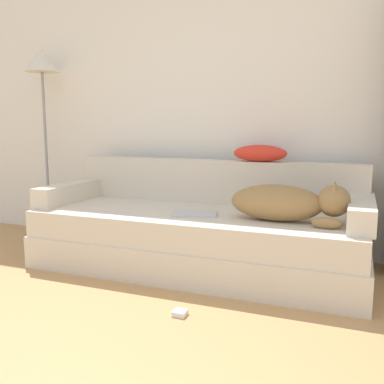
# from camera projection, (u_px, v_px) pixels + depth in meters

# --- Properties ---
(wall_back) EXTENTS (8.02, 0.06, 2.70)m
(wall_back) POSITION_uv_depth(u_px,v_px,m) (230.00, 80.00, 3.35)
(wall_back) COLOR silver
(wall_back) RESTS_ON ground_plane
(couch) EXTENTS (2.26, 0.89, 0.41)m
(couch) POSITION_uv_depth(u_px,v_px,m) (197.00, 240.00, 2.99)
(couch) COLOR beige
(couch) RESTS_ON ground_plane
(couch_backrest) EXTENTS (2.22, 0.15, 0.33)m
(couch_backrest) POSITION_uv_depth(u_px,v_px,m) (214.00, 181.00, 3.27)
(couch_backrest) COLOR beige
(couch_backrest) RESTS_ON couch
(couch_arm_left) EXTENTS (0.15, 0.70, 0.14)m
(couch_arm_left) POSITION_uv_depth(u_px,v_px,m) (70.00, 193.00, 3.32)
(couch_arm_left) COLOR beige
(couch_arm_left) RESTS_ON couch
(couch_arm_right) EXTENTS (0.15, 0.70, 0.14)m
(couch_arm_right) POSITION_uv_depth(u_px,v_px,m) (362.00, 213.00, 2.56)
(couch_arm_right) COLOR beige
(couch_arm_right) RESTS_ON couch
(dog) EXTENTS (0.72, 0.26, 0.26)m
(dog) POSITION_uv_depth(u_px,v_px,m) (288.00, 203.00, 2.62)
(dog) COLOR olive
(dog) RESTS_ON couch
(laptop) EXTENTS (0.33, 0.26, 0.02)m
(laptop) POSITION_uv_depth(u_px,v_px,m) (195.00, 214.00, 2.84)
(laptop) COLOR #B7B7BC
(laptop) RESTS_ON couch
(throw_pillow) EXTENTS (0.39, 0.18, 0.12)m
(throw_pillow) POSITION_uv_depth(u_px,v_px,m) (260.00, 153.00, 3.10)
(throw_pillow) COLOR red
(throw_pillow) RESTS_ON couch_backrest
(floor_lamp) EXTENTS (0.29, 0.29, 1.65)m
(floor_lamp) POSITION_uv_depth(u_px,v_px,m) (42.00, 76.00, 3.72)
(floor_lamp) COLOR gray
(floor_lamp) RESTS_ON ground_plane
(power_adapter) EXTENTS (0.07, 0.07, 0.03)m
(power_adapter) POSITION_uv_depth(u_px,v_px,m) (180.00, 313.00, 2.26)
(power_adapter) COLOR silver
(power_adapter) RESTS_ON ground_plane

